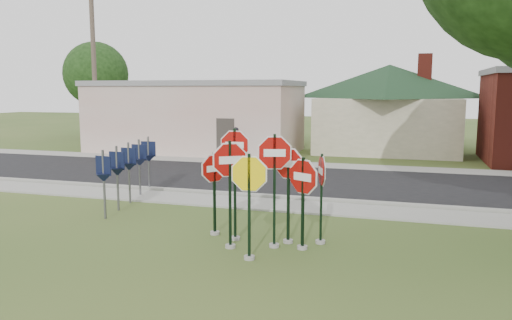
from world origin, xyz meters
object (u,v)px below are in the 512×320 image
(stop_sign_yellow, at_px, (249,192))
(stop_sign_left, at_px, (230,178))
(utility_pole_near, at_px, (94,67))
(stop_sign_center, at_px, (274,174))
(pedestrian, at_px, (236,144))

(stop_sign_yellow, xyz_separation_m, stop_sign_left, (-0.67, 0.63, 0.16))
(stop_sign_left, xyz_separation_m, utility_pole_near, (-13.35, 14.15, 3.31))
(stop_sign_center, distance_m, pedestrian, 14.24)
(stop_sign_center, relative_size, pedestrian, 1.61)
(stop_sign_center, distance_m, stop_sign_left, 1.04)
(stop_sign_center, distance_m, stop_sign_yellow, 1.07)
(pedestrian, bearing_deg, stop_sign_center, 89.81)
(stop_sign_left, bearing_deg, pedestrian, 108.90)
(stop_sign_center, height_order, utility_pole_near, utility_pole_near)
(stop_sign_yellow, xyz_separation_m, pedestrian, (-5.27, 14.06, -0.57))
(stop_sign_center, distance_m, utility_pole_near, 20.14)
(stop_sign_yellow, xyz_separation_m, utility_pole_near, (-14.03, 14.78, 3.47))
(stop_sign_yellow, relative_size, stop_sign_left, 0.92)
(stop_sign_yellow, height_order, pedestrian, stop_sign_yellow)
(stop_sign_center, height_order, stop_sign_left, stop_sign_center)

